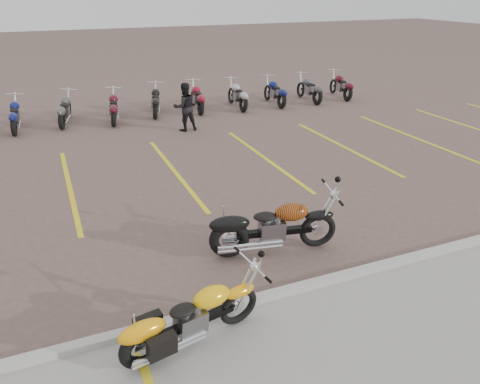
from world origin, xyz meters
The scene contains 7 objects.
ground centered at (0.00, 0.00, 0.00)m, with size 100.00×100.00×0.00m, color brown.
curb centered at (0.00, -2.00, 0.06)m, with size 60.00×0.18×0.12m, color #ADAAA3.
parking_stripes centered at (0.00, 4.00, 0.00)m, with size 38.00×5.50×0.01m, color yellow, non-canonical shape.
yellow_cruiser centered at (-1.61, -2.48, 0.44)m, with size 2.12×0.55×0.88m.
flame_cruiser centered at (0.52, -0.70, 0.50)m, with size 2.41×0.63×1.00m.
person_b centered at (1.42, 7.64, 0.81)m, with size 0.79×0.62×1.63m, color black.
bg_bike_row centered at (0.14, 10.01, 0.55)m, with size 19.06×2.07×1.10m.
Camera 1 is at (-2.96, -7.47, 4.62)m, focal length 35.00 mm.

